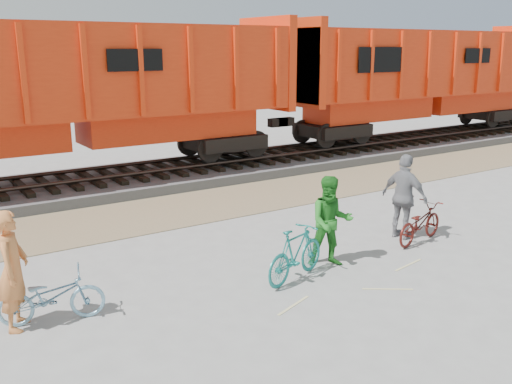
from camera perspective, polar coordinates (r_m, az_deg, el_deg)
ground at (r=10.85m, az=5.45°, el=-8.46°), size 120.00×120.00×0.00m
gravel_strip at (r=15.27m, az=-7.59°, el=-1.71°), size 120.00×3.00×0.02m
ballast_bed at (r=18.35m, az=-12.42°, el=1.25°), size 120.00×4.00×0.30m
track at (r=18.29m, az=-12.48°, el=2.24°), size 120.00×2.60×0.24m
hopper_car_center at (r=17.42m, az=-18.14°, el=9.72°), size 14.00×3.13×4.65m
hopper_car_right at (r=25.86m, az=16.40°, el=11.11°), size 14.00×3.13×4.65m
bicycle_blue at (r=9.55m, az=-19.77°, el=-9.80°), size 1.70×0.95×0.84m
bicycle_teal at (r=10.55m, az=4.00°, el=-6.15°), size 1.75×0.98×1.01m
bicycle_maroon at (r=13.03m, az=16.07°, el=-3.01°), size 1.73×0.90×0.87m
person_solo at (r=9.37m, az=-23.16°, el=-7.20°), size 0.70×0.81×1.87m
person_man at (r=11.17m, az=7.49°, el=-2.94°), size 1.09×1.01×1.80m
person_woman at (r=13.07m, az=14.62°, el=-0.48°), size 0.65×1.18×1.91m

